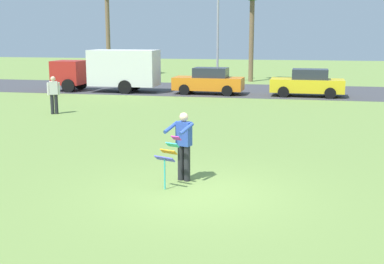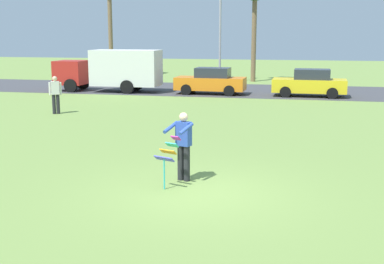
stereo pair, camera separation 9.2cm
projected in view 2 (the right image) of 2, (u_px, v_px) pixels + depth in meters
The scene contains 9 objects.
ground_plane at pixel (197, 193), 11.69m from camera, with size 120.00×120.00×0.00m, color olive.
road_strip at pixel (263, 91), 32.24m from camera, with size 120.00×8.00×0.01m, color #424247.
person_kite_flyer at pixel (183, 144), 12.45m from camera, with size 0.69×0.76×1.73m.
kite_held at pixel (168, 154), 11.90m from camera, with size 0.57×0.72×1.22m.
parked_truck_red_cab at pixel (114, 69), 31.54m from camera, with size 6.71×2.14×2.62m.
parked_car_orange at pixel (211, 81), 30.40m from camera, with size 4.26×1.94×1.60m.
parked_car_yellow at pixel (310, 83), 29.21m from camera, with size 4.26×1.95×1.60m.
streetlight_pole at pixel (220, 28), 36.60m from camera, with size 0.24×1.65×7.00m.
person_walker_near at pixel (55, 94), 22.91m from camera, with size 0.51×0.37×1.73m.
Camera 2 is at (2.21, -10.97, 3.65)m, focal length 46.98 mm.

